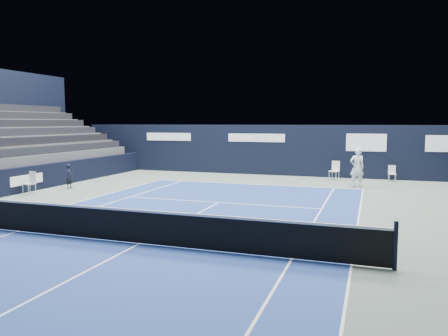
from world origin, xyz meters
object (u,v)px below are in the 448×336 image
object	(u,v)px
folding_chair_back_a	(335,169)
tennis_net	(139,225)
tennis_player	(357,167)
folding_chair_back_b	(392,172)
line_judge_chair	(31,181)

from	to	relation	value
folding_chair_back_a	tennis_net	distance (m)	15.73
folding_chair_back_a	tennis_player	world-z (taller)	tennis_player
folding_chair_back_a	folding_chair_back_b	distance (m)	3.08
line_judge_chair	tennis_player	bearing A→B (deg)	38.16
folding_chair_back_a	line_judge_chair	world-z (taller)	folding_chair_back_a
folding_chair_back_b	tennis_player	xyz separation A→B (m)	(-1.78, -2.82, 0.49)
folding_chair_back_b	line_judge_chair	size ratio (longest dim) A/B	0.86
folding_chair_back_b	tennis_net	world-z (taller)	tennis_net
folding_chair_back_a	folding_chair_back_b	bearing A→B (deg)	26.43
folding_chair_back_b	tennis_net	distance (m)	17.08
folding_chair_back_a	tennis_net	bearing A→B (deg)	-84.57
folding_chair_back_a	tennis_net	size ratio (longest dim) A/B	0.08
tennis_net	tennis_player	size ratio (longest dim) A/B	6.49
tennis_player	folding_chair_back_b	bearing A→B (deg)	57.78
folding_chair_back_a	folding_chair_back_b	world-z (taller)	folding_chair_back_a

